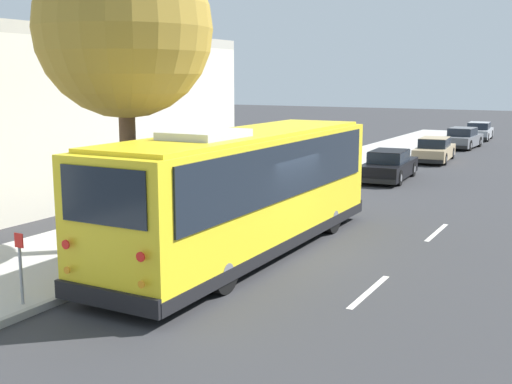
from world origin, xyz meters
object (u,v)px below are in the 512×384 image
at_px(parked_sedan_tan, 434,150).
at_px(shuttle_bus, 246,186).
at_px(parked_sedan_black, 389,166).
at_px(sign_post_far, 99,240).
at_px(parked_sedan_silver, 479,132).
at_px(street_tree, 126,17).
at_px(sign_post_near, 21,268).
at_px(parked_sedan_gray, 463,139).

bearing_deg(parked_sedan_tan, shuttle_bus, 175.91).
height_order(parked_sedan_black, sign_post_far, sign_post_far).
relative_size(parked_sedan_silver, sign_post_far, 2.91).
bearing_deg(parked_sedan_tan, parked_sedan_black, 173.63).
bearing_deg(sign_post_far, shuttle_bus, -26.03).
height_order(parked_sedan_black, street_tree, street_tree).
height_order(parked_sedan_tan, parked_sedan_silver, parked_sedan_tan).
distance_m(parked_sedan_tan, street_tree, 23.07).
bearing_deg(street_tree, shuttle_bus, -62.27).
xyz_separation_m(parked_sedan_silver, sign_post_far, (-38.51, 1.35, 0.33)).
height_order(street_tree, sign_post_far, street_tree).
distance_m(parked_sedan_tan, sign_post_near, 26.73).
bearing_deg(street_tree, sign_post_near, -169.15).
relative_size(sign_post_near, sign_post_far, 0.94).
bearing_deg(parked_sedan_black, parked_sedan_gray, -4.85).
distance_m(parked_sedan_gray, sign_post_far, 32.04).
bearing_deg(sign_post_near, street_tree, 10.85).
bearing_deg(sign_post_near, parked_sedan_gray, -2.48).
bearing_deg(parked_sedan_gray, street_tree, 177.95).
distance_m(sign_post_near, sign_post_far, 2.17).
xyz_separation_m(shuttle_bus, parked_sedan_black, (13.55, 0.45, -1.14)).
distance_m(shuttle_bus, sign_post_near, 6.01).
height_order(parked_sedan_tan, street_tree, street_tree).
bearing_deg(street_tree, parked_sedan_gray, -4.43).
relative_size(parked_sedan_tan, parked_sedan_gray, 1.08).
distance_m(parked_sedan_black, sign_post_near, 19.28).
distance_m(shuttle_bus, parked_sedan_gray, 28.51).
bearing_deg(parked_sedan_tan, parked_sedan_gray, -4.72).
bearing_deg(parked_sedan_black, shuttle_bus, 177.87).
xyz_separation_m(parked_sedan_silver, street_tree, (-36.33, 2.19, 5.30)).
xyz_separation_m(parked_sedan_black, parked_sedan_gray, (14.94, -0.21, -0.00)).
xyz_separation_m(parked_sedan_black, street_tree, (-14.89, 2.10, 5.27)).
height_order(parked_sedan_silver, sign_post_far, sign_post_far).
xyz_separation_m(street_tree, sign_post_near, (-4.35, -0.83, -5.01)).
height_order(parked_sedan_silver, sign_post_near, sign_post_near).
bearing_deg(parked_sedan_black, street_tree, 167.92).
height_order(street_tree, sign_post_near, street_tree).
bearing_deg(street_tree, parked_sedan_tan, -5.92).
bearing_deg(sign_post_far, parked_sedan_silver, -2.01).
bearing_deg(parked_sedan_gray, parked_sedan_tan, -177.60).
height_order(shuttle_bus, sign_post_near, shuttle_bus).
height_order(shuttle_bus, parked_sedan_gray, shuttle_bus).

